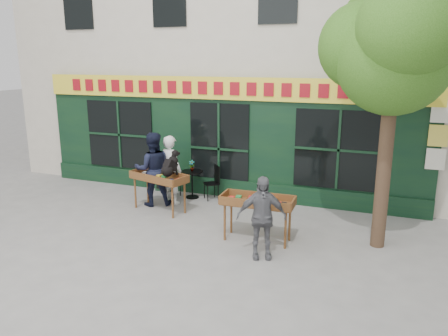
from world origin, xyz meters
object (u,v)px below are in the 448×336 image
Objects in this scene: dog at (170,163)px; woman at (171,170)px; book_cart_center at (159,179)px; bistro_table at (192,179)px; book_cart_right at (258,204)px; man_left at (153,169)px; man_right at (261,217)px.

dog is 0.87m from woman.
book_cart_center is 2.12× the size of bistro_table.
woman is 3.27m from book_cart_right.
book_cart_center is at bearing -104.83° from bistro_table.
dog is 0.79× the size of bistro_table.
book_cart_center is 1.06× the size of book_cart_right.
dog is at bearing 119.69° from man_left.
dog is at bearing 159.04° from book_cart_right.
woman is 0.95× the size of man_left.
man_left reaches higher than book_cart_right.
book_cart_center is at bearing -172.73° from dog.
book_cart_right reaches higher than bistro_table.
man_left is (-0.70, -0.90, 0.43)m from bistro_table.
book_cart_center is 0.59m from dog.
woman is (-0.35, 0.70, -0.37)m from dog.
bistro_table is (-2.82, 2.94, -0.28)m from man_right.
book_cart_center is 0.66m from woman.
book_cart_center is at bearing 160.37° from book_cart_right.
book_cart_right is at bearing -4.11° from dog.
man_left is (-0.37, -0.30, 0.05)m from woman.
book_cart_center is 1.32m from bistro_table.
man_right is (3.15, -1.69, -0.00)m from book_cart_center.
man_left is at bearing 166.36° from dog.
dog is 0.31× the size of man_left.
man_right reaches higher than book_cart_right.
man_left is at bearing 54.57° from woman.
dog reaches higher than book_cart_right.
book_cart_center is 0.53m from man_left.
book_cart_right is at bearing 126.97° from man_left.
man_left reaches higher than dog.
woman is 2.41× the size of bistro_table.
man_left is (-0.72, 0.40, -0.32)m from dog.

